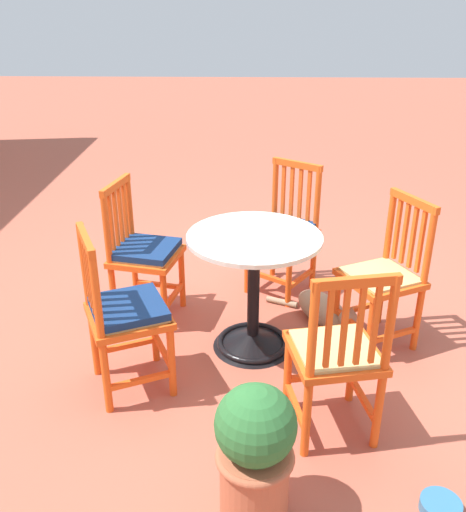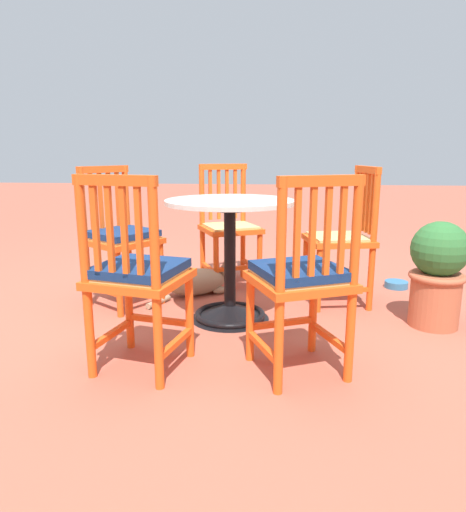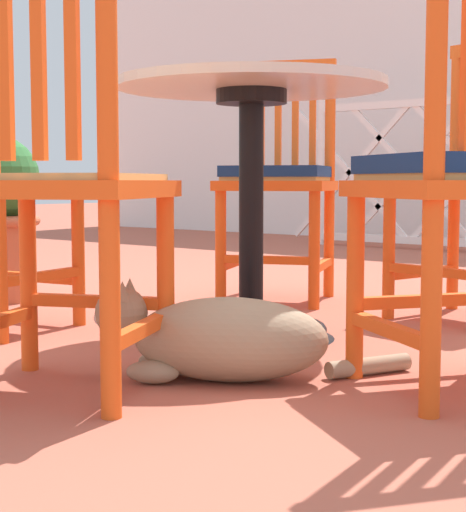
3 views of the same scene
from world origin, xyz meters
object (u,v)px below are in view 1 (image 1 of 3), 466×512
Objects in this scene: cafe_table at (253,305)px; pet_water_bowl at (441,506)px; orange_chair_tucked_in at (143,254)px; orange_chair_near_fence at (124,314)px; terracotta_planter at (255,451)px; orange_chair_at_corner at (283,231)px; orange_chair_facing_out at (336,356)px; tabby_cat at (325,311)px; orange_chair_by_planter at (384,277)px.

pet_water_bowl is at bearing -146.92° from cafe_table.
orange_chair_tucked_in is 0.74m from orange_chair_near_fence.
orange_chair_near_fence is 1.47× the size of terracotta_planter.
orange_chair_tucked_in and orange_chair_near_fence have the same top height.
orange_chair_at_corner and orange_chair_near_fence have the same top height.
orange_chair_facing_out is at bearing -134.56° from orange_chair_tucked_in.
terracotta_planter is (-1.46, 0.47, 0.23)m from tabby_cat.
orange_chair_by_planter and orange_chair_tucked_in have the same top height.
orange_chair_tucked_in is 1.71m from terracotta_planter.
cafe_table is 0.83× the size of orange_chair_facing_out.
terracotta_planter is at bearing -155.80° from orange_chair_tucked_in.
terracotta_planter is at bearing 91.59° from pet_water_bowl.
terracotta_planter is at bearing 149.25° from orange_chair_by_planter.
orange_chair_tucked_in is at bearing 45.44° from orange_chair_facing_out.
cafe_table is 1.20m from terracotta_planter.
orange_chair_by_planter is 1.64× the size of tabby_cat.
orange_chair_by_planter is 1.51m from orange_chair_near_fence.
tabby_cat is at bearing -5.43° from orange_chair_facing_out.
orange_chair_tucked_in is 5.36× the size of pet_water_bowl.
orange_chair_tucked_in reaches higher than pet_water_bowl.
orange_chair_near_fence is 1.70m from pet_water_bowl.
tabby_cat is at bearing -152.11° from orange_chair_at_corner.
orange_chair_by_planter is at bearing -139.70° from orange_chair_at_corner.
pet_water_bowl is (0.02, -0.77, -0.30)m from terracotta_planter.
orange_chair_facing_out is 0.89m from orange_chair_by_planter.
orange_chair_facing_out is 5.36× the size of pet_water_bowl.
orange_chair_tucked_in is at bearing 113.38° from orange_chair_at_corner.
tabby_cat is (0.65, -1.14, -0.35)m from orange_chair_near_fence.
orange_chair_tucked_in is at bearing 85.52° from tabby_cat.
orange_chair_tucked_in is (0.35, 0.70, 0.16)m from cafe_table.
orange_chair_near_fence is at bearing 108.37° from orange_chair_by_planter.
orange_chair_at_corner is 1.47× the size of terracotta_planter.
orange_chair_tucked_in is 1.47× the size of terracotta_planter.
cafe_table reaches higher than terracotta_planter.
tabby_cat is 1.55m from terracotta_planter.
orange_chair_at_corner is at bearing 40.30° from orange_chair_by_planter.
orange_chair_near_fence is (-1.13, 0.88, 0.00)m from orange_chair_at_corner.
orange_chair_by_planter reaches higher than pet_water_bowl.
orange_chair_by_planter is at bearing -71.63° from orange_chair_near_fence.
orange_chair_tucked_in reaches higher than cafe_table.
pet_water_bowl is (-1.27, -0.00, -0.41)m from orange_chair_by_planter.
orange_chair_facing_out is 1.09m from orange_chair_near_fence.
orange_chair_at_corner is (1.45, 0.16, 0.01)m from orange_chair_facing_out.
orange_chair_near_fence is 1.35m from tabby_cat.
cafe_table is at bearing -59.75° from orange_chair_near_fence.
orange_chair_near_fence is (-0.74, -0.03, 0.00)m from orange_chair_tucked_in.
tabby_cat is (-0.48, -0.26, -0.35)m from orange_chair_at_corner.
cafe_table is 1.36× the size of tabby_cat.
orange_chair_by_planter is (0.09, -0.77, 0.15)m from cafe_table.
pet_water_bowl is (-0.47, -0.39, -0.41)m from orange_chair_facing_out.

